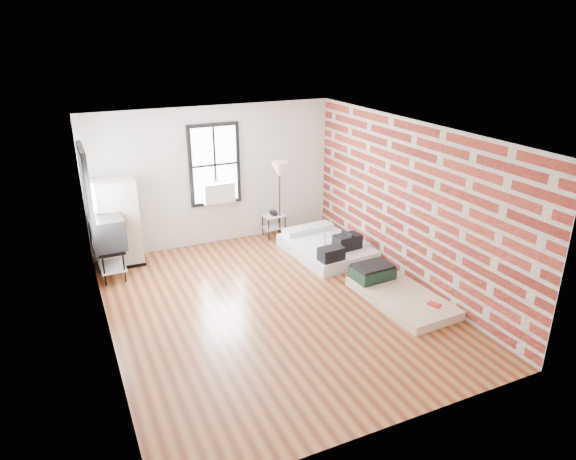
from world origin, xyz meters
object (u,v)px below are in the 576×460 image
mattress_bare (394,291)px  tv_stand (108,234)px  mattress_main (327,247)px  side_table (274,220)px  floor_lamp (279,173)px  wardrobe (117,224)px

mattress_bare → tv_stand: 5.03m
mattress_main → side_table: (-0.59, 1.28, 0.23)m
mattress_main → floor_lamp: bearing=108.3°
floor_lamp → mattress_bare: bearing=-78.1°
wardrobe → side_table: wardrobe is taller
mattress_bare → tv_stand: bearing=143.0°
wardrobe → tv_stand: (-0.21, -0.44, -0.01)m
wardrobe → floor_lamp: floor_lamp is taller
wardrobe → mattress_bare: bearing=-37.2°
side_table → tv_stand: (-3.37, -0.51, 0.42)m
side_table → floor_lamp: size_ratio=0.35×
side_table → tv_stand: size_ratio=0.52×
mattress_main → mattress_bare: (0.17, -2.00, -0.04)m
mattress_main → wardrobe: bearing=157.3°
tv_stand → mattress_main: bearing=-12.2°
mattress_main → tv_stand: (-3.96, 0.77, 0.65)m
mattress_main → wardrobe: 3.99m
side_table → mattress_main: bearing=-65.3°
mattress_bare → floor_lamp: 3.49m
mattress_bare → side_table: (-0.76, 3.28, 0.27)m
side_table → floor_lamp: bearing=-50.6°
wardrobe → floor_lamp: bearing=1.4°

